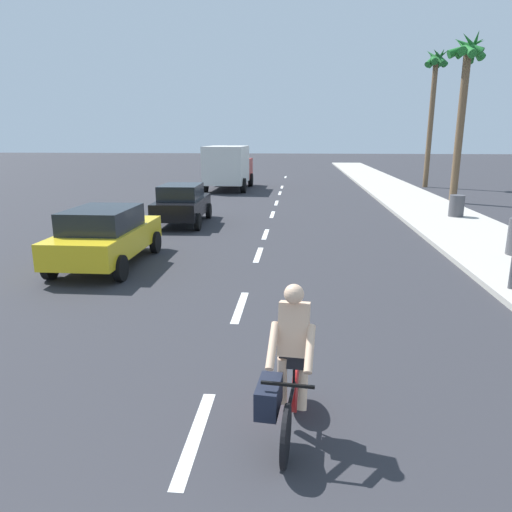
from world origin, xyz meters
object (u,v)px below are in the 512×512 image
object	(u,v)px
cyclist	(288,370)
palm_tree_far	(466,73)
parked_car_black	(182,203)
parked_car_yellow	(106,235)
delivery_truck	(229,166)
trash_bin_far	(457,206)
palm_tree_distant	(434,81)

from	to	relation	value
cyclist	palm_tree_far	size ratio (longest dim) A/B	0.22
parked_car_black	cyclist	bearing A→B (deg)	-73.37
parked_car_yellow	parked_car_black	world-z (taller)	same
delivery_truck	trash_bin_far	distance (m)	15.43
palm_tree_far	parked_car_yellow	bearing A→B (deg)	-134.07
palm_tree_far	trash_bin_far	world-z (taller)	palm_tree_far
delivery_truck	trash_bin_far	xyz separation A→B (m)	(11.13, -10.64, -0.92)
parked_car_yellow	palm_tree_distant	size ratio (longest dim) A/B	0.46
palm_tree_far	palm_tree_distant	bearing A→B (deg)	85.54
delivery_truck	palm_tree_distant	xyz separation A→B (m)	(13.27, 2.74, 5.39)
palm_tree_distant	trash_bin_far	size ratio (longest dim) A/B	10.20
trash_bin_far	cyclist	bearing A→B (deg)	-113.57
trash_bin_far	palm_tree_distant	bearing A→B (deg)	80.93
cyclist	trash_bin_far	distance (m)	16.63
palm_tree_far	trash_bin_far	xyz separation A→B (m)	(-1.51, -5.34, -5.82)
parked_car_yellow	parked_car_black	size ratio (longest dim) A/B	1.05
delivery_truck	palm_tree_far	size ratio (longest dim) A/B	0.75
cyclist	parked_car_black	distance (m)	13.98
cyclist	palm_tree_distant	distance (m)	30.55
palm_tree_distant	trash_bin_far	distance (m)	14.95
parked_car_yellow	palm_tree_distant	bearing A→B (deg)	57.21
parked_car_black	delivery_truck	xyz separation A→B (m)	(-0.01, 12.64, 0.67)
trash_bin_far	parked_car_black	bearing A→B (deg)	-169.82
palm_tree_distant	parked_car_black	bearing A→B (deg)	-130.76
trash_bin_far	palm_tree_far	bearing A→B (deg)	74.21
parked_car_yellow	delivery_truck	xyz separation A→B (m)	(0.51, 18.89, 0.67)
cyclist	parked_car_yellow	bearing A→B (deg)	-48.97
parked_car_yellow	palm_tree_far	bearing A→B (deg)	45.63
cyclist	delivery_truck	size ratio (longest dim) A/B	0.29
cyclist	trash_bin_far	world-z (taller)	cyclist
parked_car_black	palm_tree_far	distance (m)	15.63
parked_car_black	palm_tree_distant	xyz separation A→B (m)	(13.26, 15.38, 6.06)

